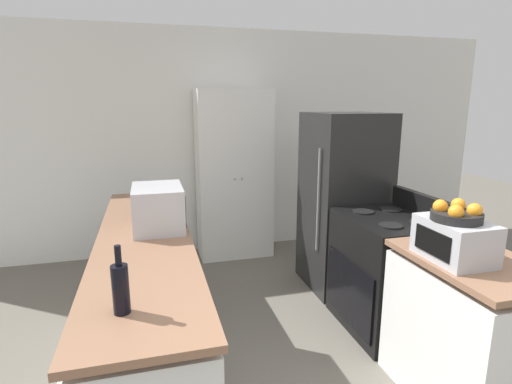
{
  "coord_description": "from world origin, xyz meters",
  "views": [
    {
      "loc": [
        -0.84,
        -1.17,
        1.78
      ],
      "look_at": [
        0.0,
        1.94,
        1.05
      ],
      "focal_mm": 28.0,
      "sensor_mm": 36.0,
      "label": 1
    }
  ],
  "objects_px": {
    "microwave": "(158,208)",
    "fruit_bowl": "(457,214)",
    "wine_bottle": "(121,287)",
    "stove": "(387,272)",
    "refrigerator": "(343,202)",
    "toaster_oven": "(454,240)",
    "pantry_cabinet": "(234,175)"
  },
  "relations": [
    {
      "from": "pantry_cabinet",
      "to": "refrigerator",
      "type": "bearing_deg",
      "value": -52.44
    },
    {
      "from": "pantry_cabinet",
      "to": "wine_bottle",
      "type": "distance_m",
      "value": 3.03
    },
    {
      "from": "stove",
      "to": "fruit_bowl",
      "type": "xyz_separation_m",
      "value": [
        -0.16,
        -0.82,
        0.72
      ]
    },
    {
      "from": "stove",
      "to": "fruit_bowl",
      "type": "height_order",
      "value": "fruit_bowl"
    },
    {
      "from": "stove",
      "to": "wine_bottle",
      "type": "bearing_deg",
      "value": -153.67
    },
    {
      "from": "toaster_oven",
      "to": "fruit_bowl",
      "type": "distance_m",
      "value": 0.16
    },
    {
      "from": "microwave",
      "to": "fruit_bowl",
      "type": "height_order",
      "value": "fruit_bowl"
    },
    {
      "from": "stove",
      "to": "microwave",
      "type": "height_order",
      "value": "microwave"
    },
    {
      "from": "refrigerator",
      "to": "toaster_oven",
      "type": "relative_size",
      "value": 4.33
    },
    {
      "from": "wine_bottle",
      "to": "fruit_bowl",
      "type": "distance_m",
      "value": 1.76
    },
    {
      "from": "pantry_cabinet",
      "to": "wine_bottle",
      "type": "bearing_deg",
      "value": -110.96
    },
    {
      "from": "microwave",
      "to": "fruit_bowl",
      "type": "xyz_separation_m",
      "value": [
        1.56,
        -1.02,
        0.12
      ]
    },
    {
      "from": "pantry_cabinet",
      "to": "refrigerator",
      "type": "height_order",
      "value": "pantry_cabinet"
    },
    {
      "from": "refrigerator",
      "to": "fruit_bowl",
      "type": "height_order",
      "value": "refrigerator"
    },
    {
      "from": "wine_bottle",
      "to": "fruit_bowl",
      "type": "height_order",
      "value": "fruit_bowl"
    },
    {
      "from": "stove",
      "to": "wine_bottle",
      "type": "distance_m",
      "value": 2.2
    },
    {
      "from": "pantry_cabinet",
      "to": "stove",
      "type": "height_order",
      "value": "pantry_cabinet"
    },
    {
      "from": "stove",
      "to": "toaster_oven",
      "type": "relative_size",
      "value": 2.76
    },
    {
      "from": "stove",
      "to": "microwave",
      "type": "bearing_deg",
      "value": 173.64
    },
    {
      "from": "microwave",
      "to": "wine_bottle",
      "type": "bearing_deg",
      "value": -99.38
    },
    {
      "from": "stove",
      "to": "refrigerator",
      "type": "bearing_deg",
      "value": 89.3
    },
    {
      "from": "pantry_cabinet",
      "to": "fruit_bowl",
      "type": "distance_m",
      "value": 2.8
    },
    {
      "from": "microwave",
      "to": "pantry_cabinet",
      "type": "bearing_deg",
      "value": 62.1
    },
    {
      "from": "pantry_cabinet",
      "to": "refrigerator",
      "type": "relative_size",
      "value": 1.14
    },
    {
      "from": "pantry_cabinet",
      "to": "wine_bottle",
      "type": "height_order",
      "value": "pantry_cabinet"
    },
    {
      "from": "stove",
      "to": "refrigerator",
      "type": "distance_m",
      "value": 0.88
    },
    {
      "from": "stove",
      "to": "fruit_bowl",
      "type": "relative_size",
      "value": 4.02
    },
    {
      "from": "microwave",
      "to": "fruit_bowl",
      "type": "relative_size",
      "value": 1.7
    },
    {
      "from": "refrigerator",
      "to": "toaster_oven",
      "type": "distance_m",
      "value": 1.64
    },
    {
      "from": "toaster_oven",
      "to": "pantry_cabinet",
      "type": "bearing_deg",
      "value": 104.06
    },
    {
      "from": "wine_bottle",
      "to": "fruit_bowl",
      "type": "relative_size",
      "value": 1.12
    },
    {
      "from": "stove",
      "to": "toaster_oven",
      "type": "height_order",
      "value": "toaster_oven"
    }
  ]
}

